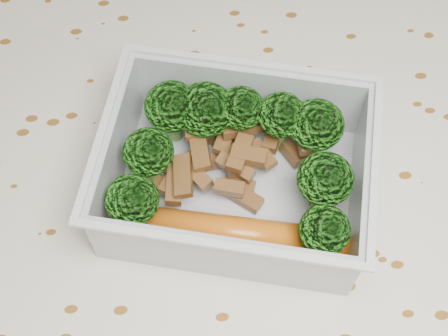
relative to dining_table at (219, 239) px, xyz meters
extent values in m
cube|color=brown|center=(0.00, 0.00, 0.06)|extent=(1.40, 0.90, 0.04)
cube|color=beige|center=(0.00, 0.00, 0.09)|extent=(1.46, 0.96, 0.01)
cube|color=silver|center=(0.01, 0.00, 0.09)|extent=(0.20, 0.17, 0.00)
cube|color=silver|center=(0.03, 0.06, 0.12)|extent=(0.17, 0.05, 0.06)
cube|color=silver|center=(-0.01, -0.06, 0.12)|extent=(0.17, 0.05, 0.06)
cube|color=silver|center=(0.09, -0.02, 0.12)|extent=(0.04, 0.12, 0.06)
cube|color=silver|center=(-0.07, 0.02, 0.12)|extent=(0.04, 0.12, 0.06)
cube|color=silver|center=(0.03, 0.06, 0.15)|extent=(0.18, 0.06, 0.00)
cube|color=silver|center=(-0.01, -0.07, 0.15)|extent=(0.18, 0.06, 0.00)
cube|color=silver|center=(0.10, -0.03, 0.15)|extent=(0.04, 0.13, 0.00)
cube|color=silver|center=(-0.07, 0.02, 0.15)|extent=(0.04, 0.13, 0.00)
cylinder|color=#608C3F|center=(-0.03, 0.05, 0.11)|extent=(0.02, 0.02, 0.02)
ellipsoid|color=#30871E|center=(-0.03, 0.05, 0.13)|extent=(0.04, 0.04, 0.03)
cylinder|color=#608C3F|center=(0.00, 0.04, 0.10)|extent=(0.02, 0.02, 0.02)
ellipsoid|color=#30871E|center=(0.00, 0.04, 0.13)|extent=(0.04, 0.04, 0.04)
cylinder|color=#608C3F|center=(0.02, 0.04, 0.11)|extent=(0.02, 0.02, 0.03)
ellipsoid|color=#30871E|center=(0.02, 0.04, 0.13)|extent=(0.03, 0.03, 0.03)
cylinder|color=#608C3F|center=(0.05, 0.03, 0.11)|extent=(0.02, 0.02, 0.03)
ellipsoid|color=#30871E|center=(0.05, 0.03, 0.13)|extent=(0.03, 0.03, 0.03)
cylinder|color=#608C3F|center=(0.07, 0.02, 0.11)|extent=(0.02, 0.02, 0.02)
ellipsoid|color=#30871E|center=(0.07, 0.02, 0.13)|extent=(0.04, 0.04, 0.03)
cylinder|color=#608C3F|center=(-0.05, 0.01, 0.11)|extent=(0.02, 0.02, 0.03)
ellipsoid|color=#30871E|center=(-0.05, 0.01, 0.13)|extent=(0.04, 0.04, 0.03)
cylinder|color=#608C3F|center=(0.07, -0.02, 0.11)|extent=(0.02, 0.02, 0.02)
ellipsoid|color=#30871E|center=(0.07, -0.02, 0.13)|extent=(0.04, 0.04, 0.03)
cylinder|color=#608C3F|center=(-0.06, -0.02, 0.11)|extent=(0.02, 0.02, 0.03)
ellipsoid|color=#30871E|center=(-0.06, -0.02, 0.13)|extent=(0.04, 0.04, 0.03)
cylinder|color=#608C3F|center=(0.06, -0.06, 0.11)|extent=(0.02, 0.02, 0.03)
ellipsoid|color=#30871E|center=(0.06, -0.06, 0.13)|extent=(0.03, 0.03, 0.03)
cube|color=brown|center=(0.02, 0.01, 0.12)|extent=(0.03, 0.02, 0.01)
cube|color=brown|center=(0.02, 0.01, 0.12)|extent=(0.02, 0.03, 0.01)
cube|color=brown|center=(-0.03, 0.00, 0.10)|extent=(0.03, 0.02, 0.01)
cube|color=brown|center=(-0.03, 0.01, 0.10)|extent=(0.02, 0.02, 0.01)
cube|color=brown|center=(-0.03, 0.00, 0.11)|extent=(0.02, 0.03, 0.01)
cube|color=brown|center=(0.02, 0.00, 0.10)|extent=(0.02, 0.02, 0.01)
cube|color=brown|center=(0.00, 0.02, 0.10)|extent=(0.03, 0.01, 0.01)
cube|color=brown|center=(-0.02, 0.04, 0.12)|extent=(0.01, 0.03, 0.01)
cube|color=brown|center=(0.01, 0.01, 0.11)|extent=(0.03, 0.03, 0.01)
cube|color=brown|center=(-0.02, 0.00, 0.12)|extent=(0.01, 0.03, 0.01)
cube|color=brown|center=(0.01, 0.01, 0.11)|extent=(0.02, 0.02, 0.01)
cube|color=brown|center=(0.02, 0.02, 0.10)|extent=(0.02, 0.02, 0.01)
cube|color=brown|center=(0.01, 0.04, 0.10)|extent=(0.02, 0.02, 0.01)
cube|color=brown|center=(0.02, -0.01, 0.10)|extent=(0.03, 0.03, 0.01)
cube|color=brown|center=(0.06, 0.02, 0.12)|extent=(0.01, 0.02, 0.01)
cube|color=brown|center=(0.03, 0.02, 0.11)|extent=(0.02, 0.03, 0.01)
cube|color=brown|center=(-0.01, 0.02, 0.12)|extent=(0.01, 0.03, 0.01)
cube|color=brown|center=(0.04, 0.03, 0.11)|extent=(0.02, 0.03, 0.01)
cube|color=brown|center=(-0.01, 0.00, 0.11)|extent=(0.02, 0.02, 0.01)
cube|color=brown|center=(0.01, 0.03, 0.11)|extent=(0.02, 0.03, 0.01)
cube|color=brown|center=(0.01, -0.01, 0.11)|extent=(0.02, 0.02, 0.01)
cube|color=brown|center=(-0.02, 0.01, 0.11)|extent=(0.03, 0.03, 0.01)
cube|color=brown|center=(0.02, 0.03, 0.12)|extent=(0.03, 0.02, 0.01)
cube|color=brown|center=(0.02, 0.02, 0.10)|extent=(0.02, 0.01, 0.01)
cube|color=brown|center=(0.06, 0.02, 0.10)|extent=(0.02, 0.03, 0.01)
cube|color=brown|center=(-0.03, 0.00, 0.11)|extent=(0.03, 0.03, 0.01)
cylinder|color=#C45E13|center=(0.01, -0.04, 0.11)|extent=(0.14, 0.06, 0.02)
sphere|color=#C45E13|center=(0.07, -0.06, 0.11)|extent=(0.02, 0.02, 0.02)
sphere|color=#C45E13|center=(-0.06, -0.02, 0.11)|extent=(0.02, 0.02, 0.02)
camera|label=1|loc=(-0.02, -0.21, 0.49)|focal=50.00mm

